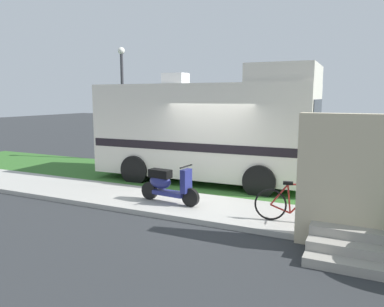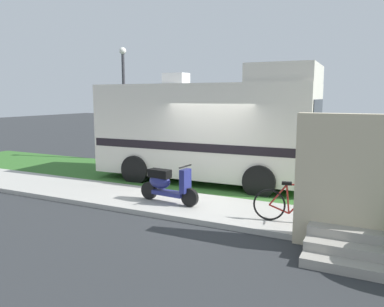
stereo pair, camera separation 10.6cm
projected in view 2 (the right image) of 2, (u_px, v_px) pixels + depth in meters
name	position (u px, v px, depth m)	size (l,w,h in m)	color
ground_plane	(204.00, 196.00, 10.25)	(80.00, 80.00, 0.00)	#2D3033
sidewalk	(184.00, 205.00, 9.17)	(24.00, 2.00, 0.12)	#ADAAA3
grass_strip	(224.00, 183.00, 11.57)	(24.00, 3.40, 0.08)	#336628
motorhome_rv	(208.00, 129.00, 11.65)	(6.74, 2.74, 3.56)	silver
scooter	(166.00, 184.00, 9.14)	(1.65, 0.50, 0.97)	black
bicycle	(296.00, 205.00, 7.67)	(1.71, 0.52, 0.89)	black
porch_steps	(354.00, 199.00, 6.39)	(2.00, 1.26, 2.40)	#9E998E
bottle_green	(331.00, 211.00, 8.11)	(0.07, 0.07, 0.27)	#19722D
bottle_spare	(372.00, 221.00, 7.47)	(0.08, 0.08, 0.26)	#19722D
street_lamp_post	(124.00, 94.00, 15.32)	(0.28, 0.28, 4.65)	#333338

